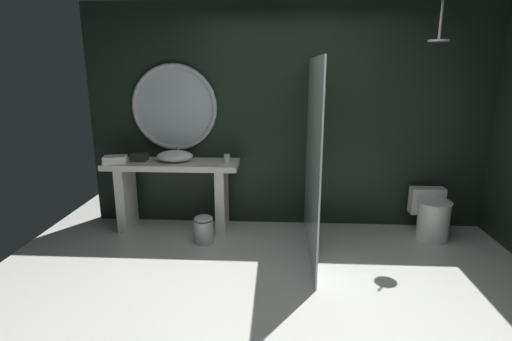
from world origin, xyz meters
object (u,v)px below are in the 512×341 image
(round_wall_mirror, at_px, (174,107))
(tumbler_cup, at_px, (227,159))
(rain_shower_head, at_px, (439,36))
(folded_hand_towel, at_px, (115,160))
(tissue_box, at_px, (140,157))
(waste_bin, at_px, (204,229))
(toilet, at_px, (432,215))
(vessel_sink, at_px, (175,156))

(round_wall_mirror, bearing_deg, tumbler_cup, -21.29)
(rain_shower_head, bearing_deg, folded_hand_towel, 178.20)
(tissue_box, height_order, round_wall_mirror, round_wall_mirror)
(waste_bin, distance_m, folded_hand_towel, 1.27)
(round_wall_mirror, bearing_deg, toilet, -5.91)
(tissue_box, relative_size, folded_hand_towel, 0.68)
(tumbler_cup, height_order, round_wall_mirror, round_wall_mirror)
(round_wall_mirror, height_order, rain_shower_head, rain_shower_head)
(vessel_sink, xyz_separation_m, round_wall_mirror, (-0.03, 0.21, 0.54))
(tissue_box, distance_m, rain_shower_head, 3.42)
(vessel_sink, height_order, tissue_box, vessel_sink)
(tissue_box, height_order, waste_bin, tissue_box)
(vessel_sink, distance_m, tissue_box, 0.42)
(round_wall_mirror, height_order, waste_bin, round_wall_mirror)
(tissue_box, distance_m, round_wall_mirror, 0.71)
(tumbler_cup, relative_size, waste_bin, 0.32)
(vessel_sink, relative_size, toilet, 0.79)
(rain_shower_head, distance_m, folded_hand_towel, 3.62)
(tumbler_cup, distance_m, rain_shower_head, 2.50)
(waste_bin, height_order, folded_hand_towel, folded_hand_towel)
(toilet, distance_m, waste_bin, 2.56)
(folded_hand_towel, bearing_deg, tumbler_cup, 5.61)
(tumbler_cup, xyz_separation_m, tissue_box, (-1.03, 0.04, -0.01))
(tissue_box, xyz_separation_m, round_wall_mirror, (0.38, 0.21, 0.55))
(toilet, height_order, waste_bin, toilet)
(tumbler_cup, distance_m, folded_hand_towel, 1.25)
(round_wall_mirror, relative_size, folded_hand_towel, 4.02)
(rain_shower_head, relative_size, waste_bin, 1.22)
(tissue_box, bearing_deg, rain_shower_head, -4.92)
(round_wall_mirror, height_order, toilet, round_wall_mirror)
(vessel_sink, height_order, folded_hand_towel, vessel_sink)
(toilet, xyz_separation_m, folded_hand_towel, (-3.57, -0.07, 0.60))
(tumbler_cup, bearing_deg, waste_bin, -121.93)
(toilet, bearing_deg, tissue_box, 178.29)
(vessel_sink, bearing_deg, tissue_box, 178.95)
(tissue_box, relative_size, rain_shower_head, 0.44)
(rain_shower_head, bearing_deg, waste_bin, -176.84)
(tumbler_cup, bearing_deg, tissue_box, 177.61)
(round_wall_mirror, relative_size, toilet, 1.92)
(rain_shower_head, bearing_deg, vessel_sink, 174.49)
(toilet, bearing_deg, round_wall_mirror, 174.09)
(rain_shower_head, bearing_deg, tumbler_cup, 173.86)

